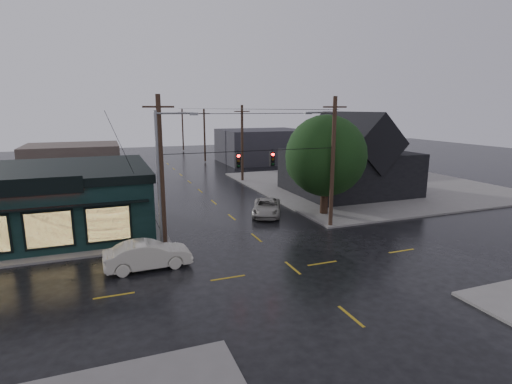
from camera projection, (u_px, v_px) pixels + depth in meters
name	position (u px, v px, depth m)	size (l,w,h in m)	color
ground_plane	(293.00, 268.00, 23.61)	(160.00, 160.00, 0.00)	black
sidewalk_ne	(368.00, 185.00, 48.86)	(28.00, 28.00, 0.15)	#64615D
pizza_shop	(35.00, 200.00, 29.67)	(16.30, 12.34, 4.90)	black
ne_building	(349.00, 153.00, 43.46)	(12.60, 11.60, 8.75)	black
corner_tree	(326.00, 156.00, 34.37)	(7.03, 7.03, 8.61)	black
utility_pole_nw	(165.00, 246.00, 27.28)	(2.00, 0.32, 10.15)	black
utility_pole_ne	(330.00, 227.00, 31.82)	(2.00, 0.32, 10.15)	black
utility_pole_far_a	(242.00, 181.00, 51.47)	(2.00, 0.32, 9.65)	black
utility_pole_far_b	(205.00, 162.00, 69.75)	(2.00, 0.32, 9.15)	black
utility_pole_far_c	(183.00, 151.00, 88.03)	(2.00, 0.32, 9.15)	black
span_signal_assembly	(255.00, 159.00, 28.41)	(13.00, 0.48, 1.23)	black
streetlight_nw	(162.00, 250.00, 26.53)	(5.40, 0.30, 9.15)	gray
streetlight_ne	(331.00, 224.00, 32.63)	(5.40, 0.30, 9.15)	gray
bg_building_west	(73.00, 160.00, 54.82)	(12.00, 10.00, 4.40)	#41322F
bg_building_east	(262.00, 146.00, 69.75)	(14.00, 12.00, 5.60)	#29282D
sedan_cream	(148.00, 255.00, 23.42)	(1.74, 5.00, 1.65)	beige
suv_silver	(267.00, 207.00, 35.10)	(2.34, 5.07, 1.41)	gray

